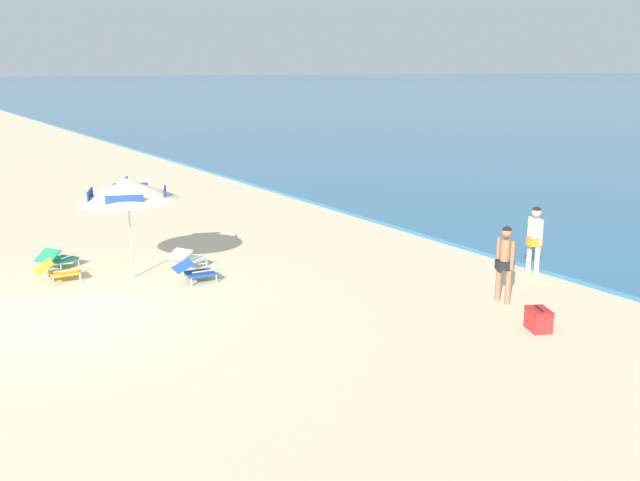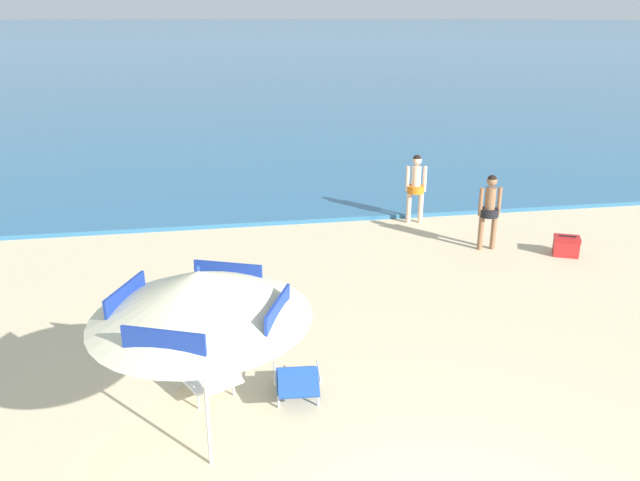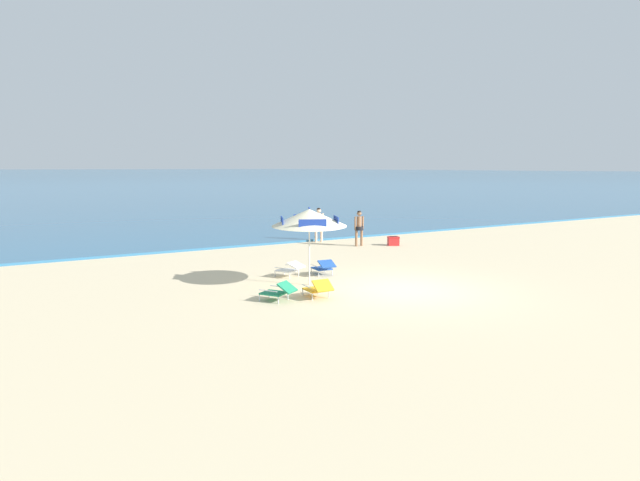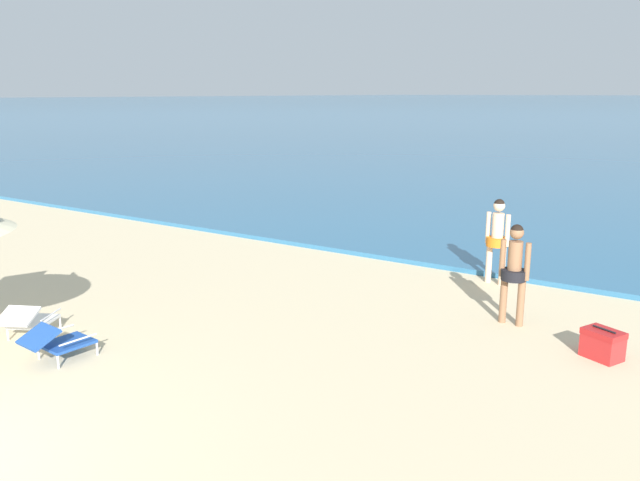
% 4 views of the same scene
% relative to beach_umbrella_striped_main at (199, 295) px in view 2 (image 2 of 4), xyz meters
% --- Properties ---
extents(ocean_water, '(800.00, 800.00, 0.10)m').
position_rel_beach_umbrella_striped_main_xyz_m(ocean_water, '(2.00, 408.05, -1.96)').
color(ocean_water, '#2D668E').
rests_on(ocean_water, ground).
extents(beach_umbrella_striped_main, '(3.04, 3.04, 2.32)m').
position_rel_beach_umbrella_striped_main_xyz_m(beach_umbrella_striped_main, '(0.00, 0.00, 0.00)').
color(beach_umbrella_striped_main, silver).
rests_on(beach_umbrella_striped_main, ground).
extents(lounge_chair_under_umbrella, '(0.63, 0.92, 0.51)m').
position_rel_beach_umbrella_striped_main_xyz_m(lounge_chair_under_umbrella, '(1.10, 1.02, -1.73)').
color(lounge_chair_under_umbrella, '#1E4799').
rests_on(lounge_chair_under_umbrella, ground).
extents(lounge_chair_spare_folded, '(0.86, 1.01, 0.51)m').
position_rel_beach_umbrella_striped_main_xyz_m(lounge_chair_spare_folded, '(0.02, 1.29, -1.73)').
color(lounge_chair_spare_folded, white).
rests_on(lounge_chair_spare_folded, ground).
extents(person_standing_near_shore, '(0.47, 0.39, 1.58)m').
position_rel_beach_umbrella_striped_main_xyz_m(person_standing_near_shore, '(5.72, 5.74, -1.10)').
color(person_standing_near_shore, '#8C6042').
rests_on(person_standing_near_shore, ground).
extents(person_standing_beside, '(0.47, 0.39, 1.61)m').
position_rel_beach_umbrella_striped_main_xyz_m(person_standing_beside, '(4.81, 7.70, -1.08)').
color(person_standing_beside, beige).
rests_on(person_standing_beside, ground).
extents(cooler_box, '(0.60, 0.53, 0.43)m').
position_rel_beach_umbrella_striped_main_xyz_m(cooler_box, '(7.15, 5.11, -1.81)').
color(cooler_box, red).
rests_on(cooler_box, ground).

